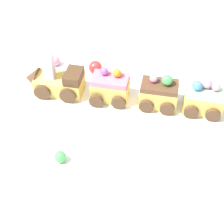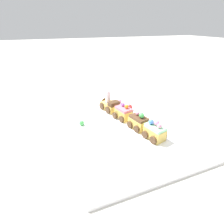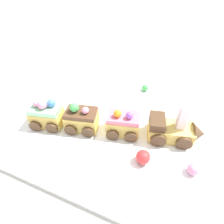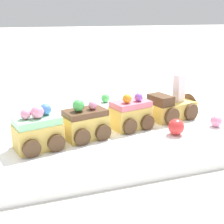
% 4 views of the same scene
% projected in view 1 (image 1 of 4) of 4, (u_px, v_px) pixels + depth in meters
% --- Properties ---
extents(ground_plane, '(10.00, 10.00, 0.00)m').
position_uv_depth(ground_plane, '(116.00, 117.00, 0.75)').
color(ground_plane, beige).
extents(display_board, '(0.67, 0.44, 0.01)m').
position_uv_depth(display_board, '(116.00, 115.00, 0.74)').
color(display_board, white).
rests_on(display_board, ground_plane).
extents(cake_train_locomotive, '(0.13, 0.09, 0.09)m').
position_uv_depth(cake_train_locomotive, '(55.00, 82.00, 0.77)').
color(cake_train_locomotive, '#E0BC56').
rests_on(cake_train_locomotive, display_board).
extents(cake_car_strawberry, '(0.08, 0.08, 0.07)m').
position_uv_depth(cake_car_strawberry, '(110.00, 88.00, 0.75)').
color(cake_car_strawberry, '#E0BC56').
rests_on(cake_car_strawberry, display_board).
extents(cake_car_chocolate, '(0.08, 0.08, 0.07)m').
position_uv_depth(cake_car_chocolate, '(159.00, 94.00, 0.74)').
color(cake_car_chocolate, '#E0BC56').
rests_on(cake_car_chocolate, display_board).
extents(cake_car_mint, '(0.08, 0.08, 0.07)m').
position_uv_depth(cake_car_mint, '(204.00, 99.00, 0.72)').
color(cake_car_mint, '#E0BC56').
rests_on(cake_car_mint, display_board).
extents(gumball_red, '(0.03, 0.03, 0.03)m').
position_uv_depth(gumball_red, '(95.00, 67.00, 0.82)').
color(gumball_red, red).
rests_on(gumball_red, display_board).
extents(gumball_pink, '(0.02, 0.02, 0.02)m').
position_uv_depth(gumball_pink, '(55.00, 61.00, 0.84)').
color(gumball_pink, pink).
rests_on(gumball_pink, display_board).
extents(gumball_green, '(0.02, 0.02, 0.02)m').
position_uv_depth(gumball_green, '(60.00, 157.00, 0.64)').
color(gumball_green, '#4CBC56').
rests_on(gumball_green, display_board).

